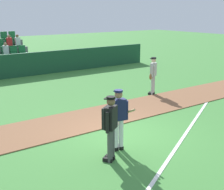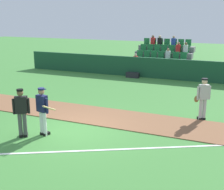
# 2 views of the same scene
# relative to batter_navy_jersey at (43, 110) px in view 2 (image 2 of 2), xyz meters

# --- Properties ---
(ground_plane) EXTENTS (80.00, 80.00, 0.00)m
(ground_plane) POSITION_rel_batter_navy_jersey_xyz_m (0.78, 0.90, -0.97)
(ground_plane) COLOR #42843A
(infield_dirt_path) EXTENTS (28.00, 2.29, 0.03)m
(infield_dirt_path) POSITION_rel_batter_navy_jersey_xyz_m (0.78, 2.73, -0.95)
(infield_dirt_path) COLOR brown
(infield_dirt_path) RESTS_ON ground
(foul_line_chalk) EXTENTS (10.58, 5.84, 0.01)m
(foul_line_chalk) POSITION_rel_batter_navy_jersey_xyz_m (3.78, 0.40, -0.96)
(foul_line_chalk) COLOR white
(foul_line_chalk) RESTS_ON ground
(dugout_fence) EXTENTS (20.00, 0.16, 1.40)m
(dugout_fence) POSITION_rel_batter_navy_jersey_xyz_m (0.78, 11.60, -0.27)
(dugout_fence) COLOR #19472D
(dugout_fence) RESTS_ON ground
(stadium_bleachers) EXTENTS (4.45, 3.80, 2.70)m
(stadium_bleachers) POSITION_rel_batter_navy_jersey_xyz_m (0.79, 13.91, -0.21)
(stadium_bleachers) COLOR slate
(stadium_bleachers) RESTS_ON ground
(batter_navy_jersey) EXTENTS (0.61, 0.80, 1.76)m
(batter_navy_jersey) POSITION_rel_batter_navy_jersey_xyz_m (0.00, 0.00, 0.00)
(batter_navy_jersey) COLOR white
(batter_navy_jersey) RESTS_ON ground
(umpire_home_plate) EXTENTS (0.53, 0.46, 1.76)m
(umpire_home_plate) POSITION_rel_batter_navy_jersey_xyz_m (-0.59, -0.42, 0.03)
(umpire_home_plate) COLOR #4C4C4C
(umpire_home_plate) RESTS_ON ground
(runner_grey_jersey) EXTENTS (0.63, 0.44, 1.76)m
(runner_grey_jersey) POSITION_rel_batter_navy_jersey_xyz_m (5.02, 3.97, -0.01)
(runner_grey_jersey) COLOR #B2B2B2
(runner_grey_jersey) RESTS_ON ground
(equipment_bag) EXTENTS (0.90, 0.36, 0.36)m
(equipment_bag) POSITION_rel_batter_navy_jersey_xyz_m (-0.57, 11.15, -0.79)
(equipment_bag) COLOR #232328
(equipment_bag) RESTS_ON ground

